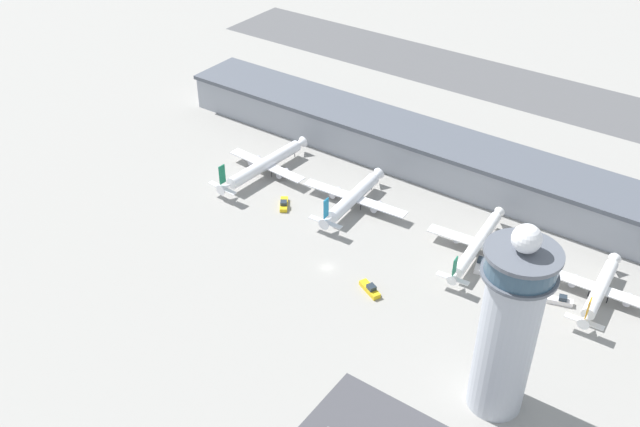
% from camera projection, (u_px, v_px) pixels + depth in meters
% --- Properties ---
extents(ground_plane, '(1000.00, 1000.00, 0.00)m').
position_uv_depth(ground_plane, '(327.00, 267.00, 223.37)').
color(ground_plane, gray).
extents(terminal_building, '(221.24, 25.00, 15.46)m').
position_uv_depth(terminal_building, '(435.00, 154.00, 265.65)').
color(terminal_building, '#9399A3').
rests_on(terminal_building, ground).
extents(runway_strip, '(331.87, 44.00, 0.01)m').
position_uv_depth(runway_strip, '(525.00, 89.00, 330.50)').
color(runway_strip, '#515154').
rests_on(runway_strip, ground).
extents(control_tower, '(17.17, 17.17, 54.56)m').
position_uv_depth(control_tower, '(509.00, 326.00, 164.81)').
color(control_tower, '#ADB2BC').
rests_on(control_tower, ground).
extents(airplane_gate_alpha, '(34.78, 45.65, 13.85)m').
position_uv_depth(airplane_gate_alpha, '(265.00, 165.00, 266.49)').
color(airplane_gate_alpha, white).
rests_on(airplane_gate_alpha, ground).
extents(airplane_gate_bravo, '(40.09, 38.52, 13.49)m').
position_uv_depth(airplane_gate_bravo, '(353.00, 198.00, 248.53)').
color(airplane_gate_bravo, silver).
rests_on(airplane_gate_bravo, ground).
extents(airplane_gate_charlie, '(34.10, 42.71, 11.99)m').
position_uv_depth(airplane_gate_charlie, '(477.00, 244.00, 226.37)').
color(airplane_gate_charlie, white).
rests_on(airplane_gate_charlie, ground).
extents(airplane_gate_delta, '(37.90, 35.19, 12.31)m').
position_uv_depth(airplane_gate_delta, '(600.00, 289.00, 208.70)').
color(airplane_gate_delta, white).
rests_on(airplane_gate_delta, ground).
extents(service_truck_catering, '(7.90, 4.46, 2.94)m').
position_uv_depth(service_truck_catering, '(560.00, 301.00, 209.08)').
color(service_truck_catering, black).
rests_on(service_truck_catering, ground).
extents(service_truck_fuel, '(8.65, 5.90, 2.88)m').
position_uv_depth(service_truck_fuel, '(370.00, 289.00, 213.39)').
color(service_truck_fuel, black).
rests_on(service_truck_fuel, ground).
extents(service_truck_baggage, '(6.90, 8.30, 2.57)m').
position_uv_depth(service_truck_baggage, '(284.00, 204.00, 250.87)').
color(service_truck_baggage, black).
rests_on(service_truck_baggage, ground).
extents(service_truck_water, '(3.99, 8.35, 2.80)m').
position_uv_depth(service_truck_water, '(480.00, 264.00, 223.16)').
color(service_truck_water, black).
rests_on(service_truck_water, ground).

